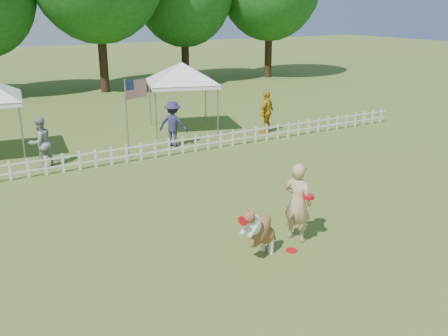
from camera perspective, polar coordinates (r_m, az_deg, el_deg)
name	(u,v)px	position (r m, az deg, el deg)	size (l,w,h in m)	color
ground	(273,241)	(10.86, 5.62, -8.32)	(120.00, 120.00, 0.00)	#486620
picket_fence	(148,150)	(16.54, -8.66, 2.00)	(22.00, 0.08, 0.60)	white
handler	(298,202)	(10.65, 8.42, -3.88)	(0.63, 0.41, 1.73)	tan
dog	(261,231)	(9.97, 4.23, -7.14)	(1.10, 0.37, 1.14)	brown
frisbee_on_turf	(291,250)	(10.50, 7.72, -9.31)	(0.24, 0.24, 0.02)	red
canopy_tent_right	(182,97)	(20.18, -4.79, 8.05)	(2.58, 2.58, 2.67)	white
flag_pole	(127,119)	(16.60, -11.03, 5.47)	(0.99, 0.10, 2.59)	gray
spectator_a	(40,142)	(16.42, -20.25, 2.76)	(0.77, 0.60, 1.59)	#98989D
spectator_b	(173,124)	(17.90, -5.85, 5.03)	(1.05, 0.60, 1.63)	#2A254F
spectator_c	(267,112)	(19.84, 4.89, 6.41)	(0.98, 0.41, 1.67)	#C99117
tree_right	(184,0)	(33.74, -4.60, 18.62)	(6.20, 6.20, 10.40)	#174C15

